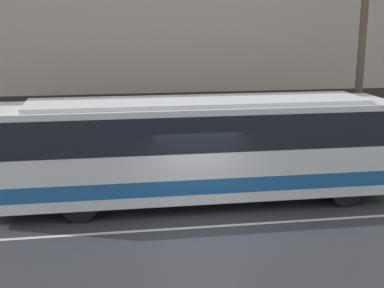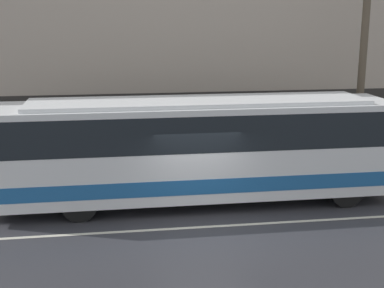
# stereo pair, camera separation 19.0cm
# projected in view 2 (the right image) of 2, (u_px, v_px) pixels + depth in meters

# --- Properties ---
(ground_plane) EXTENTS (60.00, 60.00, 0.00)m
(ground_plane) POSITION_uv_depth(u_px,v_px,m) (202.00, 227.00, 14.86)
(ground_plane) COLOR #333338
(sidewalk) EXTENTS (60.00, 2.93, 0.17)m
(sidewalk) POSITION_uv_depth(u_px,v_px,m) (178.00, 170.00, 20.10)
(sidewalk) COLOR #A09E99
(sidewalk) RESTS_ON ground_plane
(building_facade) EXTENTS (60.00, 0.35, 12.28)m
(building_facade) POSITION_uv_depth(u_px,v_px,m) (172.00, 10.00, 20.28)
(building_facade) COLOR #B7A899
(building_facade) RESTS_ON ground_plane
(lane_stripe) EXTENTS (54.00, 0.14, 0.01)m
(lane_stripe) POSITION_uv_depth(u_px,v_px,m) (202.00, 227.00, 14.86)
(lane_stripe) COLOR beige
(lane_stripe) RESTS_ON ground_plane
(transit_bus) EXTENTS (12.04, 2.53, 3.27)m
(transit_bus) POSITION_uv_depth(u_px,v_px,m) (199.00, 145.00, 16.46)
(transit_bus) COLOR white
(transit_bus) RESTS_ON ground_plane
(utility_pole_near) EXTENTS (0.27, 0.27, 7.96)m
(utility_pole_near) POSITION_uv_depth(u_px,v_px,m) (363.00, 60.00, 19.37)
(utility_pole_near) COLOR brown
(utility_pole_near) RESTS_ON sidewalk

